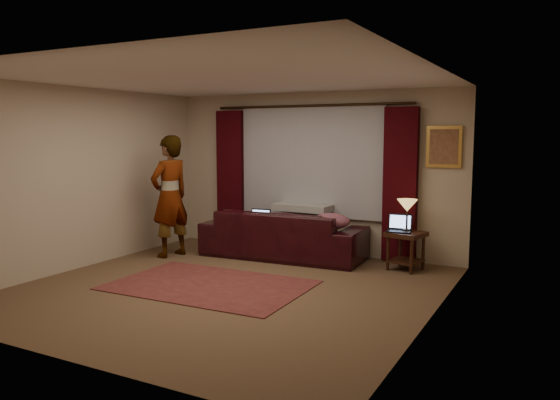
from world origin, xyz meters
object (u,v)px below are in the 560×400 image
(sofa, at_px, (283,225))
(person, at_px, (170,196))
(end_table, at_px, (406,251))
(laptop_table, at_px, (399,223))
(tiffany_lamp, at_px, (407,215))
(laptop_sofa, at_px, (258,218))

(sofa, distance_m, person, 1.84)
(end_table, xyz_separation_m, laptop_table, (-0.09, -0.04, 0.40))
(tiffany_lamp, relative_size, person, 0.24)
(sofa, distance_m, end_table, 1.94)
(laptop_sofa, relative_size, person, 0.18)
(tiffany_lamp, bearing_deg, end_table, -80.38)
(end_table, bearing_deg, tiffany_lamp, 99.62)
(end_table, relative_size, tiffany_lamp, 1.19)
(sofa, relative_size, laptop_table, 6.95)
(end_table, height_order, person, person)
(laptop_sofa, relative_size, laptop_table, 0.95)
(laptop_table, xyz_separation_m, person, (-3.44, -0.82, 0.29))
(tiffany_lamp, bearing_deg, person, -165.52)
(end_table, relative_size, person, 0.29)
(end_table, bearing_deg, person, -166.30)
(laptop_sofa, relative_size, end_table, 0.64)
(sofa, xyz_separation_m, end_table, (1.93, 0.09, -0.24))
(tiffany_lamp, height_order, laptop_table, tiffany_lamp)
(sofa, height_order, person, person)
(sofa, bearing_deg, end_table, 179.12)
(person, bearing_deg, end_table, 115.00)
(laptop_table, height_order, person, person)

